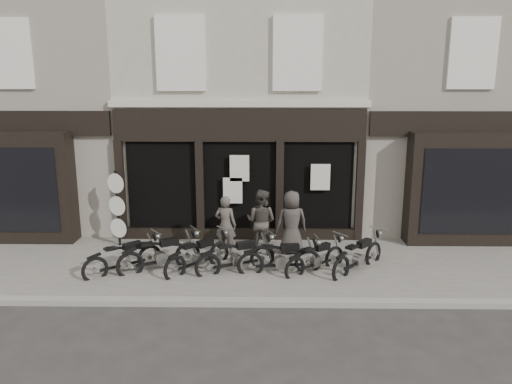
{
  "coord_description": "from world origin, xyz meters",
  "views": [
    {
      "loc": [
        0.68,
        -11.12,
        4.78
      ],
      "look_at": [
        0.49,
        1.6,
        1.84
      ],
      "focal_mm": 35.0,
      "sensor_mm": 36.0,
      "label": 1
    }
  ],
  "objects_px": {
    "motorcycle_6": "(358,259)",
    "man_centre": "(261,221)",
    "man_right": "(292,222)",
    "motorcycle_2": "(199,258)",
    "motorcycle_5": "(316,261)",
    "motorcycle_4": "(280,261)",
    "motorcycle_1": "(161,257)",
    "motorcycle_0": "(124,261)",
    "motorcycle_3": "(237,260)",
    "advert_sign_post": "(118,212)",
    "man_left": "(226,225)"
  },
  "relations": [
    {
      "from": "motorcycle_6",
      "to": "motorcycle_3",
      "type": "bearing_deg",
      "value": 135.47
    },
    {
      "from": "motorcycle_1",
      "to": "motorcycle_2",
      "type": "height_order",
      "value": "motorcycle_1"
    },
    {
      "from": "motorcycle_5",
      "to": "man_centre",
      "type": "distance_m",
      "value": 1.97
    },
    {
      "from": "motorcycle_2",
      "to": "man_centre",
      "type": "bearing_deg",
      "value": -8.93
    },
    {
      "from": "man_left",
      "to": "motorcycle_1",
      "type": "bearing_deg",
      "value": 48.36
    },
    {
      "from": "motorcycle_2",
      "to": "motorcycle_5",
      "type": "relative_size",
      "value": 1.02
    },
    {
      "from": "motorcycle_5",
      "to": "man_centre",
      "type": "xyz_separation_m",
      "value": [
        -1.36,
        1.28,
        0.63
      ]
    },
    {
      "from": "motorcycle_5",
      "to": "motorcycle_1",
      "type": "bearing_deg",
      "value": 142.31
    },
    {
      "from": "man_right",
      "to": "advert_sign_post",
      "type": "xyz_separation_m",
      "value": [
        -4.83,
        0.54,
        0.13
      ]
    },
    {
      "from": "man_centre",
      "to": "man_right",
      "type": "xyz_separation_m",
      "value": [
        0.82,
        -0.06,
        -0.01
      ]
    },
    {
      "from": "motorcycle_3",
      "to": "man_centre",
      "type": "relative_size",
      "value": 1.13
    },
    {
      "from": "motorcycle_1",
      "to": "man_centre",
      "type": "xyz_separation_m",
      "value": [
        2.49,
        1.22,
        0.58
      ]
    },
    {
      "from": "man_centre",
      "to": "man_right",
      "type": "relative_size",
      "value": 1.01
    },
    {
      "from": "motorcycle_1",
      "to": "man_left",
      "type": "relative_size",
      "value": 1.22
    },
    {
      "from": "motorcycle_1",
      "to": "motorcycle_2",
      "type": "relative_size",
      "value": 1.17
    },
    {
      "from": "motorcycle_0",
      "to": "motorcycle_2",
      "type": "bearing_deg",
      "value": -32.11
    },
    {
      "from": "motorcycle_1",
      "to": "motorcycle_6",
      "type": "height_order",
      "value": "motorcycle_1"
    },
    {
      "from": "man_left",
      "to": "man_centre",
      "type": "relative_size",
      "value": 0.92
    },
    {
      "from": "motorcycle_3",
      "to": "motorcycle_6",
      "type": "distance_m",
      "value": 3.01
    },
    {
      "from": "motorcycle_4",
      "to": "man_right",
      "type": "height_order",
      "value": "man_right"
    },
    {
      "from": "motorcycle_3",
      "to": "motorcycle_5",
      "type": "relative_size",
      "value": 1.19
    },
    {
      "from": "motorcycle_6",
      "to": "motorcycle_0",
      "type": "bearing_deg",
      "value": 135.37
    },
    {
      "from": "motorcycle_0",
      "to": "man_right",
      "type": "distance_m",
      "value": 4.42
    },
    {
      "from": "man_right",
      "to": "motorcycle_3",
      "type": "bearing_deg",
      "value": 32.2
    },
    {
      "from": "motorcycle_2",
      "to": "man_left",
      "type": "height_order",
      "value": "man_left"
    },
    {
      "from": "motorcycle_0",
      "to": "motorcycle_4",
      "type": "xyz_separation_m",
      "value": [
        3.83,
        0.01,
        0.0
      ]
    },
    {
      "from": "motorcycle_6",
      "to": "man_centre",
      "type": "relative_size",
      "value": 0.96
    },
    {
      "from": "man_right",
      "to": "motorcycle_1",
      "type": "bearing_deg",
      "value": 9.45
    },
    {
      "from": "motorcycle_1",
      "to": "motorcycle_2",
      "type": "distance_m",
      "value": 0.95
    },
    {
      "from": "motorcycle_2",
      "to": "man_left",
      "type": "bearing_deg",
      "value": 13.82
    },
    {
      "from": "motorcycle_1",
      "to": "motorcycle_6",
      "type": "bearing_deg",
      "value": -29.96
    },
    {
      "from": "motorcycle_0",
      "to": "motorcycle_3",
      "type": "height_order",
      "value": "motorcycle_3"
    },
    {
      "from": "motorcycle_1",
      "to": "man_right",
      "type": "bearing_deg",
      "value": -10.52
    },
    {
      "from": "motorcycle_5",
      "to": "motorcycle_6",
      "type": "height_order",
      "value": "motorcycle_6"
    },
    {
      "from": "motorcycle_0",
      "to": "advert_sign_post",
      "type": "distance_m",
      "value": 2.14
    },
    {
      "from": "motorcycle_0",
      "to": "motorcycle_3",
      "type": "xyz_separation_m",
      "value": [
        2.76,
        0.09,
        0.01
      ]
    },
    {
      "from": "motorcycle_2",
      "to": "advert_sign_post",
      "type": "distance_m",
      "value": 3.09
    },
    {
      "from": "motorcycle_0",
      "to": "motorcycle_5",
      "type": "bearing_deg",
      "value": -36.55
    },
    {
      "from": "motorcycle_0",
      "to": "motorcycle_2",
      "type": "relative_size",
      "value": 1.04
    },
    {
      "from": "man_centre",
      "to": "motorcycle_5",
      "type": "bearing_deg",
      "value": 159.28
    },
    {
      "from": "motorcycle_3",
      "to": "advert_sign_post",
      "type": "xyz_separation_m",
      "value": [
        -3.42,
        1.82,
        0.71
      ]
    },
    {
      "from": "man_centre",
      "to": "man_left",
      "type": "bearing_deg",
      "value": 31.07
    },
    {
      "from": "motorcycle_3",
      "to": "motorcycle_5",
      "type": "bearing_deg",
      "value": -23.45
    },
    {
      "from": "motorcycle_0",
      "to": "motorcycle_6",
      "type": "bearing_deg",
      "value": -36.27
    },
    {
      "from": "motorcycle_1",
      "to": "advert_sign_post",
      "type": "bearing_deg",
      "value": 101.71
    },
    {
      "from": "motorcycle_1",
      "to": "motorcycle_4",
      "type": "xyz_separation_m",
      "value": [
        2.97,
        -0.18,
        -0.02
      ]
    },
    {
      "from": "advert_sign_post",
      "to": "motorcycle_0",
      "type": "bearing_deg",
      "value": -48.83
    },
    {
      "from": "motorcycle_4",
      "to": "motorcycle_6",
      "type": "height_order",
      "value": "motorcycle_6"
    },
    {
      "from": "motorcycle_2",
      "to": "motorcycle_4",
      "type": "bearing_deg",
      "value": -52.42
    },
    {
      "from": "man_centre",
      "to": "man_right",
      "type": "height_order",
      "value": "man_centre"
    }
  ]
}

